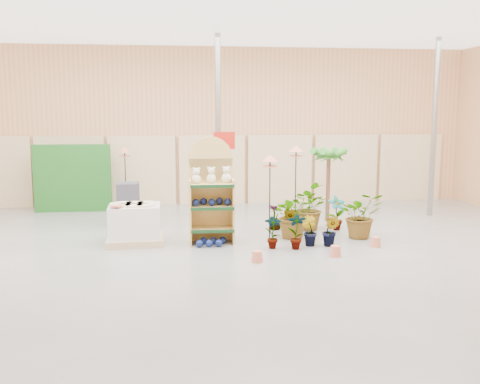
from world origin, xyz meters
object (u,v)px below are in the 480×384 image
object	(u,v)px
pallet_stack	(135,224)
bird_table_front	(270,161)
display_shelf	(211,194)
potted_plant_2	(294,214)

from	to	relation	value
pallet_stack	bird_table_front	world-z (taller)	bird_table_front
display_shelf	pallet_stack	world-z (taller)	display_shelf
pallet_stack	potted_plant_2	size ratio (longest dim) A/B	1.14
pallet_stack	potted_plant_2	world-z (taller)	potted_plant_2
bird_table_front	potted_plant_2	world-z (taller)	bird_table_front
display_shelf	bird_table_front	world-z (taller)	display_shelf
pallet_stack	potted_plant_2	distance (m)	3.33
bird_table_front	potted_plant_2	xyz separation A→B (m)	(0.57, 0.27, -1.17)
display_shelf	potted_plant_2	xyz separation A→B (m)	(1.76, 0.12, -0.49)
potted_plant_2	pallet_stack	bearing A→B (deg)	-178.10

